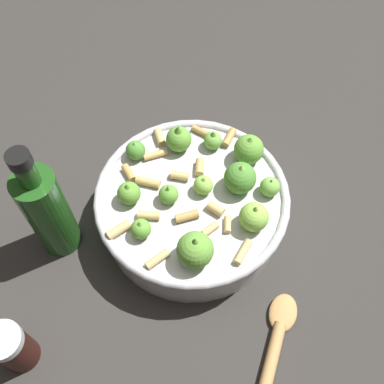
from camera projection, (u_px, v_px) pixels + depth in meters
ground_plane at (192, 219)px, 0.67m from camera, size 2.40×2.40×0.00m
cooking_pan at (193, 204)px, 0.63m from camera, size 0.26×0.26×0.12m
pepper_shaker at (13, 348)px, 0.53m from camera, size 0.05×0.05×0.08m
olive_oil_bottle at (47, 211)px, 0.58m from camera, size 0.06×0.06×0.20m
wooden_spoon at (268, 374)px, 0.55m from camera, size 0.20×0.18×0.02m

